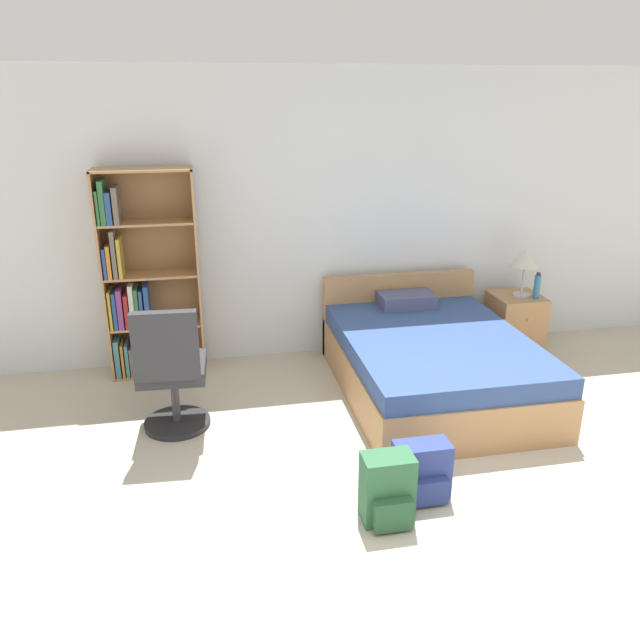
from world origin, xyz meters
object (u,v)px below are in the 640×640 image
Objects in this scene: bookshelf at (140,283)px; backpack_blue at (422,472)px; bed at (431,360)px; backpack_green at (388,490)px; office_chair at (171,373)px; nightstand at (515,323)px; table_lamp at (525,259)px; water_bottle at (537,286)px.

bookshelf is 4.86× the size of backpack_blue.
bed reaches higher than backpack_blue.
backpack_green is (1.50, -2.40, -0.63)m from bookshelf.
backpack_green is at bearing -118.53° from bed.
nightstand is (3.20, 0.97, -0.20)m from office_chair.
backpack_blue is 0.87× the size of backpack_green.
table_lamp reaches higher than bed.
water_bottle is (3.33, 0.85, 0.19)m from office_chair.
bookshelf reaches higher than table_lamp.
bookshelf is 2.56m from bed.
office_chair is 2.73× the size of backpack_blue.
office_chair is at bearing -76.68° from bookshelf.
bookshelf is 7.26× the size of water_bottle.
bed is at bearing -155.46° from water_bottle.
water_bottle is at bearing -46.11° from table_lamp.
bookshelf reaches higher than office_chair.
table_lamp is at bearing 30.08° from bed.
backpack_blue is (-1.72, -2.06, -0.73)m from table_lamp.
bookshelf reaches higher than backpack_green.
backpack_blue is (1.51, -1.11, -0.30)m from office_chair.
nightstand is at bearing 50.79° from backpack_blue.
bookshelf is at bearing 128.60° from backpack_blue.
table_lamp is at bearing -2.76° from bookshelf.
table_lamp is (0.03, -0.02, 0.63)m from nightstand.
office_chair reaches higher than backpack_blue.
backpack_green is at bearing -147.85° from backpack_blue.
bed is 1.96× the size of office_chair.
bed is at bearing 7.92° from office_chair.
nightstand is 1.49× the size of backpack_blue.
table_lamp reaches higher than backpack_blue.
bookshelf is 2.92m from backpack_blue.
office_chair is (0.27, -1.12, -0.36)m from bookshelf.
office_chair is at bearing -163.20° from nightstand.
bookshelf is 3.60m from water_bottle.
backpack_green is (-1.99, -2.23, -0.71)m from table_lamp.
nightstand is 1.31× the size of backpack_green.
backpack_green is (-0.85, -1.57, -0.07)m from bed.
backpack_green is at bearing -134.38° from water_bottle.
water_bottle is (0.09, -0.10, -0.24)m from table_lamp.
backpack_green is (-2.09, -2.13, -0.47)m from water_bottle.
bookshelf is 1.20m from office_chair.
water_bottle reaches higher than nightstand.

